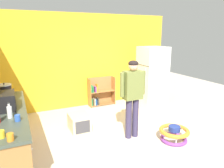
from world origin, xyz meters
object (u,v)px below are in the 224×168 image
(bookshelf, at_px, (100,93))
(teal_cup, at_px, (0,98))
(refrigerator, at_px, (152,78))
(pet_carrier, at_px, (79,122))
(standing_person, at_px, (133,93))
(crock_pot, at_px, (5,90))
(kitchen_counter, at_px, (8,136))
(yellow_cup, at_px, (1,134))
(banana_bunch, at_px, (2,102))
(microwave, at_px, (3,101))
(baby_walker, at_px, (174,134))
(clear_bottle, at_px, (10,112))
(orange_cup, at_px, (10,137))
(blue_cup, at_px, (17,118))

(bookshelf, distance_m, teal_cup, 2.96)
(refrigerator, relative_size, pet_carrier, 3.22)
(standing_person, distance_m, pet_carrier, 1.44)
(crock_pot, xyz_separation_m, teal_cup, (-0.07, -0.27, -0.08))
(kitchen_counter, relative_size, refrigerator, 1.36)
(refrigerator, xyz_separation_m, crock_pot, (-3.80, -0.27, 0.14))
(bookshelf, relative_size, pet_carrier, 1.54)
(yellow_cup, bearing_deg, banana_bunch, 92.09)
(kitchen_counter, height_order, banana_bunch, banana_bunch)
(refrigerator, height_order, banana_bunch, refrigerator)
(standing_person, distance_m, microwave, 2.35)
(baby_walker, height_order, crock_pot, crock_pot)
(standing_person, relative_size, clear_bottle, 6.61)
(microwave, relative_size, orange_cup, 5.05)
(bookshelf, height_order, yellow_cup, yellow_cup)
(standing_person, distance_m, clear_bottle, 2.25)
(bookshelf, relative_size, standing_person, 0.52)
(bookshelf, height_order, crock_pot, crock_pot)
(kitchen_counter, bearing_deg, bookshelf, 39.24)
(teal_cup, bearing_deg, kitchen_counter, -81.86)
(kitchen_counter, xyz_separation_m, blue_cup, (0.18, -0.53, 0.50))
(microwave, height_order, blue_cup, microwave)
(refrigerator, xyz_separation_m, teal_cup, (-3.87, -0.54, 0.06))
(pet_carrier, xyz_separation_m, blue_cup, (-1.23, -1.14, 0.77))
(kitchen_counter, xyz_separation_m, bookshelf, (2.46, 2.01, -0.08))
(blue_cup, relative_size, yellow_cup, 1.00)
(crock_pot, bearing_deg, kitchen_counter, -88.74)
(bookshelf, relative_size, orange_cup, 8.95)
(bookshelf, bearing_deg, kitchen_counter, -140.76)
(clear_bottle, height_order, yellow_cup, clear_bottle)
(standing_person, bearing_deg, microwave, 173.48)
(refrigerator, bearing_deg, teal_cup, -171.99)
(bookshelf, height_order, banana_bunch, banana_bunch)
(standing_person, xyz_separation_m, crock_pot, (-2.34, 1.08, 0.05))
(clear_bottle, bearing_deg, baby_walker, -6.53)
(crock_pot, bearing_deg, teal_cup, -104.80)
(kitchen_counter, xyz_separation_m, standing_person, (2.32, -0.17, 0.52))
(teal_cup, bearing_deg, clear_bottle, -80.23)
(bookshelf, distance_m, orange_cup, 3.97)
(refrigerator, distance_m, banana_bunch, 3.91)
(kitchen_counter, height_order, crock_pot, crock_pot)
(refrigerator, distance_m, bookshelf, 1.64)
(kitchen_counter, relative_size, orange_cup, 25.54)
(kitchen_counter, height_order, teal_cup, teal_cup)
(baby_walker, distance_m, clear_bottle, 3.07)
(microwave, bearing_deg, yellow_cup, -89.95)
(blue_cup, bearing_deg, orange_cup, -98.76)
(banana_bunch, bearing_deg, kitchen_counter, -82.17)
(yellow_cup, bearing_deg, microwave, 90.05)
(crock_pot, height_order, clear_bottle, crock_pot)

